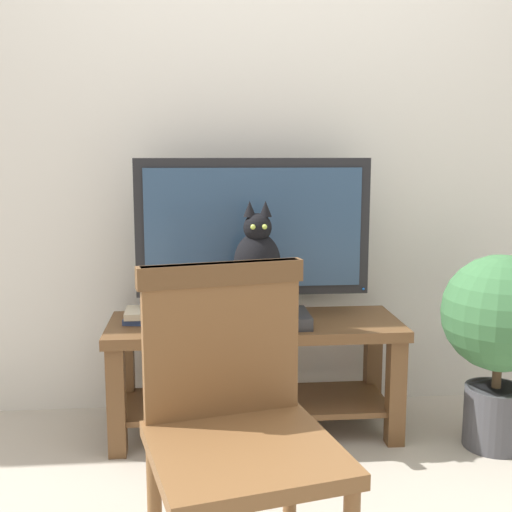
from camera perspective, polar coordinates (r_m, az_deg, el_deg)
ground_plane at (r=2.41m, az=2.81°, el=-20.27°), size 12.00×12.00×0.00m
back_wall at (r=3.00m, az=0.58°, el=13.32°), size 7.00×0.12×2.80m
tv_stand at (r=2.74m, az=-0.10°, el=-8.81°), size 1.22×0.45×0.49m
tv at (r=2.70m, az=-0.24°, el=2.12°), size 0.98×0.20×0.67m
media_box at (r=2.63m, az=0.03°, el=-5.63°), size 0.43×0.24×0.05m
cat at (r=2.57m, az=0.09°, el=-1.48°), size 0.23×0.37×0.46m
wooden_chair at (r=1.72m, az=-1.88°, el=-13.60°), size 0.55×0.55×0.89m
book_stack at (r=2.72m, az=-9.51°, el=-5.21°), size 0.21×0.18×0.05m
potted_plant at (r=2.74m, az=20.80°, el=-5.92°), size 0.46×0.46×0.79m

